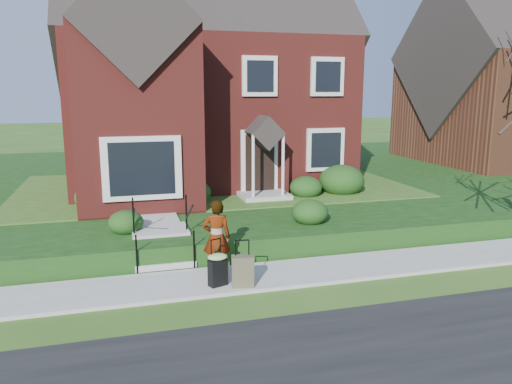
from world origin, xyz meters
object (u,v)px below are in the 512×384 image
object	(u,v)px
suitcase_black	(218,268)
suitcase_olive	(243,271)
front_steps	(162,241)
woman	(217,238)

from	to	relation	value
suitcase_black	suitcase_olive	xyz separation A→B (m)	(0.50, -0.19, -0.06)
front_steps	woman	bearing A→B (deg)	-55.39
woman	suitcase_black	bearing A→B (deg)	89.29
woman	suitcase_olive	size ratio (longest dim) A/B	1.72
front_steps	woman	size ratio (longest dim) A/B	1.17
woman	suitcase_black	distance (m)	0.80
front_steps	suitcase_olive	world-z (taller)	front_steps
suitcase_olive	woman	bearing A→B (deg)	124.69
woman	suitcase_olive	bearing A→B (deg)	123.95
suitcase_black	suitcase_olive	world-z (taller)	suitcase_black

